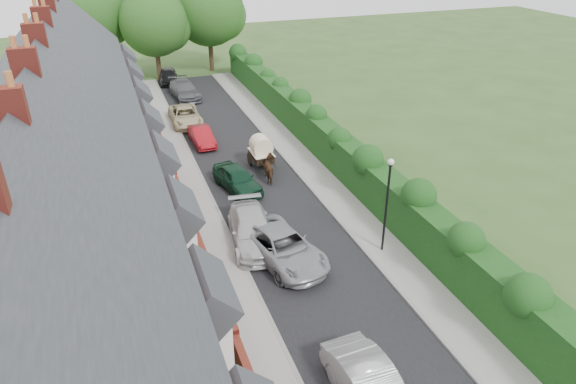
{
  "coord_description": "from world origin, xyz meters",
  "views": [
    {
      "loc": [
        -8.47,
        -14.75,
        14.93
      ],
      "look_at": [
        -0.31,
        7.8,
        2.2
      ],
      "focal_mm": 32.0,
      "sensor_mm": 36.0,
      "label": 1
    }
  ],
  "objects_px": {
    "lamppost": "(388,194)",
    "car_grey": "(184,90)",
    "car_green": "(237,179)",
    "car_black": "(168,76)",
    "horse_cart": "(261,150)",
    "car_silver_b": "(283,247)",
    "horse": "(271,169)",
    "car_beige": "(185,116)",
    "car_red": "(202,136)",
    "car_white": "(252,230)"
  },
  "relations": [
    {
      "from": "lamppost",
      "to": "car_red",
      "type": "bearing_deg",
      "value": 108.6
    },
    {
      "from": "car_black",
      "to": "car_green",
      "type": "bearing_deg",
      "value": -81.81
    },
    {
      "from": "car_red",
      "to": "horse_cart",
      "type": "bearing_deg",
      "value": -63.78
    },
    {
      "from": "car_green",
      "to": "car_beige",
      "type": "relative_size",
      "value": 0.86
    },
    {
      "from": "car_silver_b",
      "to": "car_beige",
      "type": "relative_size",
      "value": 1.11
    },
    {
      "from": "lamppost",
      "to": "car_grey",
      "type": "distance_m",
      "value": 29.54
    },
    {
      "from": "car_white",
      "to": "car_grey",
      "type": "distance_m",
      "value": 26.02
    },
    {
      "from": "car_black",
      "to": "horse",
      "type": "bearing_deg",
      "value": -76.36
    },
    {
      "from": "lamppost",
      "to": "car_grey",
      "type": "height_order",
      "value": "lamppost"
    },
    {
      "from": "car_grey",
      "to": "horse",
      "type": "height_order",
      "value": "horse"
    },
    {
      "from": "car_beige",
      "to": "horse_cart",
      "type": "relative_size",
      "value": 1.61
    },
    {
      "from": "car_white",
      "to": "car_green",
      "type": "bearing_deg",
      "value": 89.86
    },
    {
      "from": "car_green",
      "to": "horse_cart",
      "type": "distance_m",
      "value": 3.55
    },
    {
      "from": "car_beige",
      "to": "car_grey",
      "type": "bearing_deg",
      "value": 81.79
    },
    {
      "from": "car_silver_b",
      "to": "car_red",
      "type": "xyz_separation_m",
      "value": [
        -0.77,
        16.14,
        -0.14
      ]
    },
    {
      "from": "lamppost",
      "to": "car_silver_b",
      "type": "xyz_separation_m",
      "value": [
        -5.0,
        1.0,
        -2.51
      ]
    },
    {
      "from": "car_black",
      "to": "horse_cart",
      "type": "xyz_separation_m",
      "value": [
        2.92,
        -22.91,
        0.56
      ]
    },
    {
      "from": "lamppost",
      "to": "horse_cart",
      "type": "height_order",
      "value": "lamppost"
    },
    {
      "from": "horse",
      "to": "horse_cart",
      "type": "relative_size",
      "value": 0.61
    },
    {
      "from": "car_black",
      "to": "car_white",
      "type": "bearing_deg",
      "value": -83.55
    },
    {
      "from": "car_silver_b",
      "to": "car_black",
      "type": "relative_size",
      "value": 1.29
    },
    {
      "from": "car_white",
      "to": "horse_cart",
      "type": "height_order",
      "value": "horse_cart"
    },
    {
      "from": "car_silver_b",
      "to": "car_grey",
      "type": "relative_size",
      "value": 1.06
    },
    {
      "from": "car_white",
      "to": "car_green",
      "type": "relative_size",
      "value": 1.22
    },
    {
      "from": "car_red",
      "to": "horse_cart",
      "type": "relative_size",
      "value": 1.24
    },
    {
      "from": "lamppost",
      "to": "car_beige",
      "type": "xyz_separation_m",
      "value": [
        -6.15,
        21.88,
        -2.59
      ]
    },
    {
      "from": "car_green",
      "to": "car_red",
      "type": "bearing_deg",
      "value": 82.18
    },
    {
      "from": "car_white",
      "to": "car_green",
      "type": "height_order",
      "value": "car_white"
    },
    {
      "from": "lamppost",
      "to": "horse_cart",
      "type": "distance_m",
      "value": 12.18
    },
    {
      "from": "car_red",
      "to": "horse_cart",
      "type": "height_order",
      "value": "horse_cart"
    },
    {
      "from": "car_green",
      "to": "car_beige",
      "type": "bearing_deg",
      "value": 82.27
    },
    {
      "from": "car_beige",
      "to": "horse",
      "type": "bearing_deg",
      "value": -73.7
    },
    {
      "from": "car_beige",
      "to": "car_black",
      "type": "distance_m",
      "value": 12.73
    },
    {
      "from": "car_white",
      "to": "car_black",
      "type": "bearing_deg",
      "value": 97.09
    },
    {
      "from": "car_white",
      "to": "car_grey",
      "type": "height_order",
      "value": "car_grey"
    },
    {
      "from": "car_grey",
      "to": "car_black",
      "type": "xyz_separation_m",
      "value": [
        -0.69,
        5.6,
        -0.03
      ]
    },
    {
      "from": "car_silver_b",
      "to": "car_grey",
      "type": "distance_m",
      "value": 28.0
    },
    {
      "from": "car_green",
      "to": "car_black",
      "type": "xyz_separation_m",
      "value": [
        -0.54,
        25.49,
        -0.0
      ]
    },
    {
      "from": "car_red",
      "to": "horse",
      "type": "height_order",
      "value": "horse"
    },
    {
      "from": "car_white",
      "to": "car_red",
      "type": "height_order",
      "value": "car_white"
    },
    {
      "from": "car_silver_b",
      "to": "horse",
      "type": "bearing_deg",
      "value": 62.79
    },
    {
      "from": "car_green",
      "to": "horse_cart",
      "type": "xyz_separation_m",
      "value": [
        2.38,
        2.57,
        0.56
      ]
    },
    {
      "from": "car_silver_b",
      "to": "car_red",
      "type": "distance_m",
      "value": 16.15
    },
    {
      "from": "car_grey",
      "to": "horse_cart",
      "type": "height_order",
      "value": "horse_cart"
    },
    {
      "from": "car_white",
      "to": "car_grey",
      "type": "relative_size",
      "value": 1.0
    },
    {
      "from": "car_black",
      "to": "horse",
      "type": "xyz_separation_m",
      "value": [
        2.92,
        -24.98,
        0.07
      ]
    },
    {
      "from": "car_black",
      "to": "car_silver_b",
      "type": "bearing_deg",
      "value": -81.84
    },
    {
      "from": "lamppost",
      "to": "car_red",
      "type": "distance_m",
      "value": 18.27
    },
    {
      "from": "car_grey",
      "to": "horse",
      "type": "xyz_separation_m",
      "value": [
        2.22,
        -19.38,
        0.04
      ]
    },
    {
      "from": "lamppost",
      "to": "car_grey",
      "type": "bearing_deg",
      "value": 99.78
    }
  ]
}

